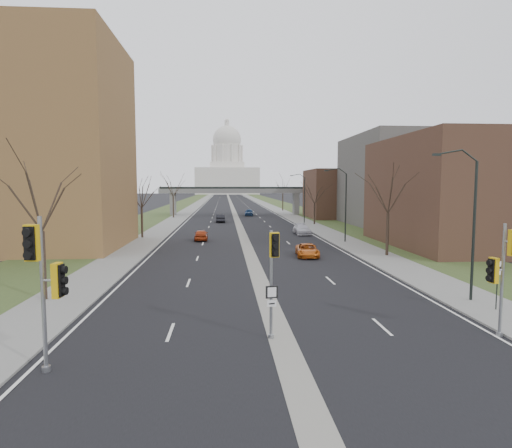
{
  "coord_description": "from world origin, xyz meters",
  "views": [
    {
      "loc": [
        -2.49,
        -17.38,
        6.76
      ],
      "look_at": [
        -0.45,
        10.0,
        4.27
      ],
      "focal_mm": 30.0,
      "sensor_mm": 36.0,
      "label": 1
    }
  ],
  "objects": [
    {
      "name": "commercial_block_mid",
      "position": [
        28.0,
        52.0,
        7.5
      ],
      "size": [
        18.0,
        22.0,
        15.0
      ],
      "primitive_type": "cube",
      "color": "#4E4D48",
      "rests_on": "ground"
    },
    {
      "name": "grass_verge_left",
      "position": [
        -18.0,
        150.0,
        0.05
      ],
      "size": [
        8.0,
        600.0,
        0.1
      ],
      "primitive_type": "cube",
      "color": "#2C3D1C",
      "rests_on": "ground"
    },
    {
      "name": "tree_left_a",
      "position": [
        -13.0,
        8.0,
        6.64
      ],
      "size": [
        7.2,
        7.2,
        9.4
      ],
      "color": "#382B21",
      "rests_on": "sidewalk_left"
    },
    {
      "name": "car_right_far",
      "position": [
        3.03,
        77.8,
        0.76
      ],
      "size": [
        2.13,
        4.61,
        1.53
      ],
      "primitive_type": "imported",
      "rotation": [
        0.0,
        0.0,
        -0.07
      ],
      "color": "navy",
      "rests_on": "ground"
    },
    {
      "name": "ground",
      "position": [
        0.0,
        0.0,
        0.0
      ],
      "size": [
        700.0,
        700.0,
        0.0
      ],
      "primitive_type": "plane",
      "color": "black",
      "rests_on": "ground"
    },
    {
      "name": "tree_right_a",
      "position": [
        13.0,
        22.0,
        6.64
      ],
      "size": [
        7.2,
        7.2,
        9.4
      ],
      "color": "#382B21",
      "rests_on": "sidewalk_right"
    },
    {
      "name": "apartment_building",
      "position": [
        -26.0,
        30.0,
        11.0
      ],
      "size": [
        25.0,
        16.0,
        22.0
      ],
      "primitive_type": "cube",
      "color": "brown",
      "rests_on": "ground"
    },
    {
      "name": "signal_pole_left",
      "position": [
        -8.8,
        -2.09,
        3.72
      ],
      "size": [
        1.1,
        0.98,
        5.68
      ],
      "rotation": [
        0.0,
        0.0,
        -0.11
      ],
      "color": "gray",
      "rests_on": "ground"
    },
    {
      "name": "pedestrian_bridge",
      "position": [
        0.0,
        80.0,
        4.84
      ],
      "size": [
        34.0,
        3.0,
        6.45
      ],
      "color": "slate",
      "rests_on": "ground"
    },
    {
      "name": "streetlight_far",
      "position": [
        10.99,
        58.0,
        6.95
      ],
      "size": [
        2.61,
        0.2,
        8.7
      ],
      "color": "black",
      "rests_on": "sidewalk_right"
    },
    {
      "name": "commercial_block_far",
      "position": [
        22.0,
        70.0,
        5.0
      ],
      "size": [
        14.0,
        14.0,
        10.0
      ],
      "primitive_type": "cube",
      "color": "#4B2F23",
      "rests_on": "ground"
    },
    {
      "name": "road_surface",
      "position": [
        0.0,
        150.0,
        0.01
      ],
      "size": [
        20.0,
        600.0,
        0.01
      ],
      "primitive_type": "cube",
      "color": "black",
      "rests_on": "ground"
    },
    {
      "name": "signal_pole_right",
      "position": [
        9.65,
        0.19,
        3.33
      ],
      "size": [
        1.03,
        0.86,
        5.09
      ],
      "rotation": [
        0.0,
        0.0,
        0.18
      ],
      "color": "gray",
      "rests_on": "ground"
    },
    {
      "name": "streetlight_near",
      "position": [
        10.99,
        6.0,
        6.95
      ],
      "size": [
        2.61,
        0.2,
        8.7
      ],
      "color": "black",
      "rests_on": "sidewalk_right"
    },
    {
      "name": "tree_left_c",
      "position": [
        -13.0,
        72.0,
        7.04
      ],
      "size": [
        7.65,
        7.65,
        9.99
      ],
      "color": "#382B21",
      "rests_on": "sidewalk_left"
    },
    {
      "name": "tree_right_b",
      "position": [
        13.0,
        55.0,
        5.82
      ],
      "size": [
        6.3,
        6.3,
        8.22
      ],
      "color": "#382B21",
      "rests_on": "sidewalk_right"
    },
    {
      "name": "median_strip",
      "position": [
        0.0,
        150.0,
        0.0
      ],
      "size": [
        1.2,
        600.0,
        0.02
      ],
      "primitive_type": "cube",
      "color": "gray",
      "rests_on": "ground"
    },
    {
      "name": "sidewalk_left",
      "position": [
        -12.0,
        150.0,
        0.06
      ],
      "size": [
        4.0,
        600.0,
        0.12
      ],
      "primitive_type": "cube",
      "color": "gray",
      "rests_on": "ground"
    },
    {
      "name": "sidewalk_right",
      "position": [
        12.0,
        150.0,
        0.06
      ],
      "size": [
        4.0,
        600.0,
        0.12
      ],
      "primitive_type": "cube",
      "color": "gray",
      "rests_on": "ground"
    },
    {
      "name": "car_right_mid",
      "position": [
        8.18,
        40.71,
        0.7
      ],
      "size": [
        2.06,
        4.89,
        1.41
      ],
      "primitive_type": "imported",
      "rotation": [
        0.0,
        0.0,
        0.02
      ],
      "color": "silver",
      "rests_on": "ground"
    },
    {
      "name": "commercial_block_near",
      "position": [
        24.0,
        28.0,
        6.0
      ],
      "size": [
        16.0,
        20.0,
        12.0
      ],
      "primitive_type": "cube",
      "color": "#4B2F23",
      "rests_on": "ground"
    },
    {
      "name": "grass_verge_right",
      "position": [
        18.0,
        150.0,
        0.05
      ],
      "size": [
        8.0,
        600.0,
        0.1
      ],
      "primitive_type": "cube",
      "color": "#2C3D1C",
      "rests_on": "ground"
    },
    {
      "name": "car_left_near",
      "position": [
        -5.36,
        35.38,
        0.68
      ],
      "size": [
        1.71,
        4.03,
        1.36
      ],
      "primitive_type": "imported",
      "rotation": [
        0.0,
        0.0,
        3.17
      ],
      "color": "#A33412",
      "rests_on": "ground"
    },
    {
      "name": "car_right_near",
      "position": [
        5.37,
        22.4,
        0.61
      ],
      "size": [
        2.44,
        4.57,
        1.22
      ],
      "primitive_type": "imported",
      "rotation": [
        0.0,
        0.0,
        -0.1
      ],
      "color": "#C95E15",
      "rests_on": "ground"
    },
    {
      "name": "tree_right_c",
      "position": [
        13.0,
        95.0,
        7.04
      ],
      "size": [
        7.65,
        7.65,
        9.99
      ],
      "color": "#382B21",
      "rests_on": "sidewalk_right"
    },
    {
      "name": "capitol",
      "position": [
        0.0,
        320.0,
        18.6
      ],
      "size": [
        48.0,
        42.0,
        55.75
      ],
      "color": "silver",
      "rests_on": "ground"
    },
    {
      "name": "signal_pole_median",
      "position": [
        -0.41,
        0.64,
        3.35
      ],
      "size": [
        0.58,
        0.8,
        4.8
      ],
      "rotation": [
        0.0,
        0.0,
        0.18
      ],
      "color": "gray",
      "rests_on": "ground"
    },
    {
      "name": "speed_limit_sign",
      "position": [
        12.04,
        4.04,
        1.91
      ],
      "size": [
        0.53,
        0.25,
        2.61
      ],
      "rotation": [
        0.0,
        0.0,
        0.4
      ],
      "color": "black",
      "rests_on": "sidewalk_right"
    },
    {
      "name": "streetlight_mid",
      "position": [
        10.99,
        32.0,
        6.95
      ],
      "size": [
        2.61,
        0.2,
        8.7
      ],
      "color": "black",
      "rests_on": "sidewalk_right"
    },
    {
      "name": "tree_left_b",
      "position": [
        -13.0,
        38.0,
        6.23
      ],
      "size": [
        6.75,
        6.75,
        8.81
      ],
      "color": "#382B21",
      "rests_on": "sidewalk_left"
    },
    {
      "name": "car_left_far",
      "position": [
        -3.13,
        61.41,
        0.75
      ],
      "size": [
        1.64,
        4.54,
        1.49
      ],
      "primitive_type": "imported",
      "rotation": [
        0.0,
        0.0,
        3.13
      ],
      "color": "black",
      "rests_on": "ground"
    }
  ]
}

